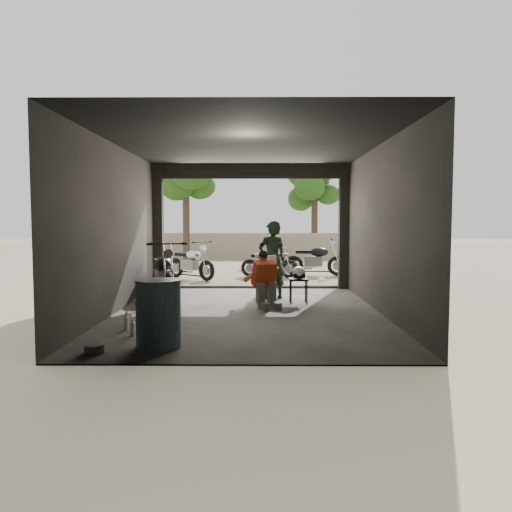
{
  "coord_description": "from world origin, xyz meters",
  "views": [
    {
      "loc": [
        0.22,
        -9.43,
        1.75
      ],
      "look_at": [
        0.15,
        0.6,
        1.05
      ],
      "focal_mm": 35.0,
      "sensor_mm": 36.0,
      "label": 1
    }
  ],
  "objects_px": {
    "stool": "(298,282)",
    "oil_drum": "(159,315)",
    "sign_post": "(398,234)",
    "main_bike": "(269,276)",
    "rider": "(272,260)",
    "mechanic": "(266,281)",
    "left_bike": "(163,271)",
    "outside_bike_c": "(315,257)",
    "helmet": "(299,273)",
    "outside_bike_a": "(191,260)",
    "outside_bike_b": "(269,261)"
  },
  "relations": [
    {
      "from": "outside_bike_c",
      "to": "helmet",
      "type": "relative_size",
      "value": 6.21
    },
    {
      "from": "mechanic",
      "to": "left_bike",
      "type": "bearing_deg",
      "value": 131.44
    },
    {
      "from": "main_bike",
      "to": "stool",
      "type": "xyz_separation_m",
      "value": [
        0.61,
        -0.49,
        -0.07
      ]
    },
    {
      "from": "main_bike",
      "to": "stool",
      "type": "bearing_deg",
      "value": -43.81
    },
    {
      "from": "outside_bike_a",
      "to": "mechanic",
      "type": "height_order",
      "value": "outside_bike_a"
    },
    {
      "from": "mechanic",
      "to": "helmet",
      "type": "height_order",
      "value": "mechanic"
    },
    {
      "from": "outside_bike_c",
      "to": "stool",
      "type": "relative_size",
      "value": 3.25
    },
    {
      "from": "main_bike",
      "to": "outside_bike_b",
      "type": "distance_m",
      "value": 4.52
    },
    {
      "from": "outside_bike_a",
      "to": "rider",
      "type": "distance_m",
      "value": 4.5
    },
    {
      "from": "main_bike",
      "to": "outside_bike_c",
      "type": "bearing_deg",
      "value": 67.6
    },
    {
      "from": "oil_drum",
      "to": "mechanic",
      "type": "bearing_deg",
      "value": 64.3
    },
    {
      "from": "main_bike",
      "to": "outside_bike_c",
      "type": "relative_size",
      "value": 0.91
    },
    {
      "from": "rider",
      "to": "oil_drum",
      "type": "bearing_deg",
      "value": 52.94
    },
    {
      "from": "oil_drum",
      "to": "stool",
      "type": "bearing_deg",
      "value": 59.34
    },
    {
      "from": "main_bike",
      "to": "rider",
      "type": "bearing_deg",
      "value": 58.21
    },
    {
      "from": "rider",
      "to": "sign_post",
      "type": "relative_size",
      "value": 0.82
    },
    {
      "from": "outside_bike_b",
      "to": "sign_post",
      "type": "xyz_separation_m",
      "value": [
        3.31,
        -2.48,
        0.9
      ]
    },
    {
      "from": "outside_bike_b",
      "to": "main_bike",
      "type": "bearing_deg",
      "value": -167.89
    },
    {
      "from": "outside_bike_c",
      "to": "sign_post",
      "type": "bearing_deg",
      "value": -140.05
    },
    {
      "from": "mechanic",
      "to": "stool",
      "type": "xyz_separation_m",
      "value": [
        0.69,
        0.57,
        -0.09
      ]
    },
    {
      "from": "rider",
      "to": "main_bike",
      "type": "bearing_deg",
      "value": 47.19
    },
    {
      "from": "main_bike",
      "to": "rider",
      "type": "distance_m",
      "value": 0.38
    },
    {
      "from": "main_bike",
      "to": "outside_bike_a",
      "type": "distance_m",
      "value": 4.59
    },
    {
      "from": "stool",
      "to": "helmet",
      "type": "distance_m",
      "value": 0.21
    },
    {
      "from": "stool",
      "to": "oil_drum",
      "type": "relative_size",
      "value": 0.58
    },
    {
      "from": "left_bike",
      "to": "stool",
      "type": "relative_size",
      "value": 3.5
    },
    {
      "from": "oil_drum",
      "to": "sign_post",
      "type": "bearing_deg",
      "value": 51.43
    },
    {
      "from": "outside_bike_c",
      "to": "outside_bike_b",
      "type": "bearing_deg",
      "value": 121.14
    },
    {
      "from": "outside_bike_b",
      "to": "oil_drum",
      "type": "bearing_deg",
      "value": -177.65
    },
    {
      "from": "rider",
      "to": "helmet",
      "type": "bearing_deg",
      "value": 111.56
    },
    {
      "from": "left_bike",
      "to": "helmet",
      "type": "relative_size",
      "value": 6.7
    },
    {
      "from": "outside_bike_c",
      "to": "helmet",
      "type": "height_order",
      "value": "outside_bike_c"
    },
    {
      "from": "oil_drum",
      "to": "outside_bike_a",
      "type": "bearing_deg",
      "value": 94.82
    },
    {
      "from": "outside_bike_a",
      "to": "mechanic",
      "type": "bearing_deg",
      "value": -116.09
    },
    {
      "from": "left_bike",
      "to": "outside_bike_b",
      "type": "bearing_deg",
      "value": 39.91
    },
    {
      "from": "sign_post",
      "to": "oil_drum",
      "type": "bearing_deg",
      "value": -144.9
    },
    {
      "from": "left_bike",
      "to": "outside_bike_c",
      "type": "xyz_separation_m",
      "value": [
        3.97,
        4.97,
        -0.05
      ]
    },
    {
      "from": "mechanic",
      "to": "oil_drum",
      "type": "relative_size",
      "value": 1.18
    },
    {
      "from": "mechanic",
      "to": "stool",
      "type": "distance_m",
      "value": 0.9
    },
    {
      "from": "rider",
      "to": "mechanic",
      "type": "relative_size",
      "value": 1.57
    },
    {
      "from": "stool",
      "to": "oil_drum",
      "type": "height_order",
      "value": "oil_drum"
    },
    {
      "from": "outside_bike_b",
      "to": "stool",
      "type": "bearing_deg",
      "value": -160.79
    },
    {
      "from": "rider",
      "to": "stool",
      "type": "xyz_separation_m",
      "value": [
        0.54,
        -0.64,
        -0.41
      ]
    },
    {
      "from": "outside_bike_a",
      "to": "outside_bike_c",
      "type": "bearing_deg",
      "value": -33.35
    },
    {
      "from": "oil_drum",
      "to": "sign_post",
      "type": "height_order",
      "value": "sign_post"
    },
    {
      "from": "stool",
      "to": "sign_post",
      "type": "height_order",
      "value": "sign_post"
    },
    {
      "from": "outside_bike_c",
      "to": "mechanic",
      "type": "bearing_deg",
      "value": 174.44
    },
    {
      "from": "mechanic",
      "to": "oil_drum",
      "type": "xyz_separation_m",
      "value": [
        -1.52,
        -3.15,
        -0.09
      ]
    },
    {
      "from": "outside_bike_c",
      "to": "rider",
      "type": "bearing_deg",
      "value": 172.58
    },
    {
      "from": "outside_bike_c",
      "to": "main_bike",
      "type": "bearing_deg",
      "value": 172.28
    }
  ]
}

